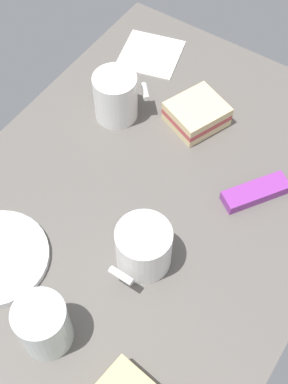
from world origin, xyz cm
name	(u,v)px	position (x,y,z in cm)	size (l,w,h in cm)	color
tabletop	(144,204)	(0.00, 0.00, 1.00)	(90.00, 64.00, 2.00)	#5B5651
coffee_mug_black	(116,96)	(-14.03, -15.85, 7.01)	(9.83, 10.09, 9.75)	white
coffee_mug_milky	(144,247)	(9.46, 6.24, 6.41)	(11.25, 9.01, 8.56)	white
sandwich_main	(197,114)	(-21.06, -1.86, 4.20)	(12.78, 12.21, 4.40)	beige
glass_of_milk	(44,326)	(28.14, 1.36, 6.33)	(7.82, 7.82, 9.58)	silver
snack_bar	(256,192)	(-12.01, 15.67, 3.00)	(12.11, 3.87, 2.00)	purple
paper_napkin	(151,54)	(-31.87, -19.62, 2.15)	(12.31, 12.31, 0.30)	white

